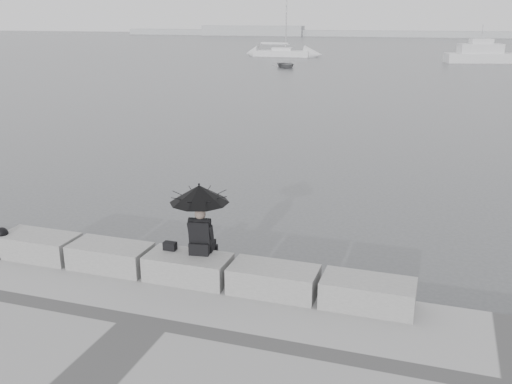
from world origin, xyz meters
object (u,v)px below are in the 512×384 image
(sailboat_left, at_px, (282,53))
(seated_person, at_px, (199,204))
(dinghy, at_px, (286,65))
(motor_cruiser, at_px, (488,55))
(mooring_bollard, at_px, (3,244))

(sailboat_left, bearing_deg, seated_person, -76.33)
(sailboat_left, distance_m, dinghy, 17.96)
(motor_cruiser, xyz_separation_m, dinghy, (-21.24, -14.14, -0.60))
(seated_person, bearing_deg, motor_cruiser, 72.92)
(mooring_bollard, height_order, motor_cruiser, motor_cruiser)
(mooring_bollard, relative_size, sailboat_left, 0.05)
(mooring_bollard, xyz_separation_m, sailboat_left, (-13.46, 69.50, -0.25))
(sailboat_left, bearing_deg, mooring_bollard, -79.81)
(seated_person, height_order, sailboat_left, sailboat_left)
(mooring_bollard, relative_size, motor_cruiser, 0.06)
(mooring_bollard, distance_m, motor_cruiser, 67.72)
(mooring_bollard, distance_m, dinghy, 52.96)
(mooring_bollard, xyz_separation_m, motor_cruiser, (13.02, 66.46, 0.12))
(motor_cruiser, relative_size, dinghy, 2.98)
(motor_cruiser, bearing_deg, sailboat_left, 157.96)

